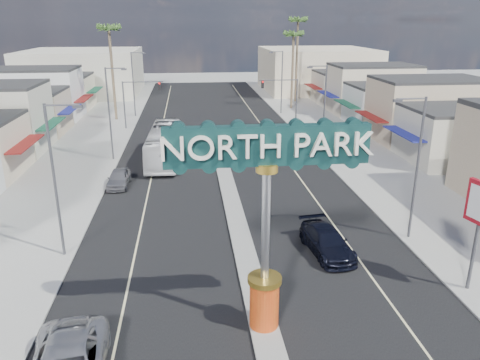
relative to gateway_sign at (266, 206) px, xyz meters
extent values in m
plane|color=gray|center=(0.00, 28.02, -5.93)|extent=(160.00, 160.00, 0.00)
cube|color=black|center=(0.00, 28.02, -5.92)|extent=(20.00, 120.00, 0.01)
cube|color=gray|center=(0.00, 12.02, -5.85)|extent=(1.30, 30.00, 0.16)
cube|color=gray|center=(-14.00, 28.02, -5.87)|extent=(8.00, 120.00, 0.12)
cube|color=gray|center=(14.00, 28.02, -5.87)|extent=(8.00, 120.00, 0.12)
cube|color=beige|center=(-24.00, 41.02, -2.93)|extent=(12.00, 42.00, 6.00)
cube|color=#B7B29E|center=(24.00, 41.02, -2.93)|extent=(12.00, 42.00, 6.00)
cube|color=#B7B29E|center=(-22.00, 73.02, -1.93)|extent=(20.00, 20.00, 8.00)
cube|color=beige|center=(22.00, 73.02, -1.93)|extent=(20.00, 20.00, 8.00)
cylinder|color=red|center=(0.00, 0.02, -4.67)|extent=(1.30, 1.30, 2.20)
cylinder|color=gold|center=(0.00, 0.02, -3.44)|extent=(1.50, 1.50, 0.25)
cylinder|color=#B7B7BC|center=(0.00, 0.02, -0.92)|extent=(0.36, 0.36, 4.80)
cylinder|color=gold|center=(0.00, 0.02, 1.66)|extent=(0.90, 0.90, 0.35)
cube|color=#0E2D2C|center=(0.00, 0.02, 2.58)|extent=(8.20, 0.50, 1.60)
cylinder|color=#47474C|center=(-11.00, 42.02, -2.93)|extent=(0.18, 0.18, 6.00)
cylinder|color=#47474C|center=(-8.50, 42.02, -0.03)|extent=(5.00, 0.12, 0.12)
cube|color=black|center=(-6.50, 42.02, -0.53)|extent=(0.32, 0.32, 1.00)
sphere|color=red|center=(-6.50, 41.84, -0.21)|extent=(0.22, 0.22, 0.22)
cylinder|color=#47474C|center=(11.00, 42.02, -2.93)|extent=(0.18, 0.18, 6.00)
cylinder|color=#47474C|center=(8.50, 42.02, -0.03)|extent=(5.00, 0.12, 0.12)
cube|color=black|center=(6.50, 42.02, -0.53)|extent=(0.32, 0.32, 1.00)
sphere|color=red|center=(6.50, 41.84, -0.21)|extent=(0.22, 0.22, 0.22)
cylinder|color=#47474C|center=(-10.60, 8.02, -1.43)|extent=(0.16, 0.16, 9.00)
cylinder|color=#47474C|center=(-9.70, 8.02, 2.97)|extent=(1.80, 0.10, 0.10)
cube|color=#47474C|center=(-8.90, 8.02, 2.87)|extent=(0.50, 0.22, 0.15)
cylinder|color=#47474C|center=(-10.60, 28.02, -1.43)|extent=(0.16, 0.16, 9.00)
cylinder|color=#47474C|center=(-9.70, 28.02, 2.97)|extent=(1.80, 0.10, 0.10)
cube|color=#47474C|center=(-8.90, 28.02, 2.87)|extent=(0.50, 0.22, 0.15)
cylinder|color=#47474C|center=(-10.60, 50.02, -1.43)|extent=(0.16, 0.16, 9.00)
cylinder|color=#47474C|center=(-9.70, 50.02, 2.97)|extent=(1.80, 0.10, 0.10)
cube|color=#47474C|center=(-8.90, 50.02, 2.87)|extent=(0.50, 0.22, 0.15)
cylinder|color=#47474C|center=(10.60, 8.02, -1.43)|extent=(0.16, 0.16, 9.00)
cylinder|color=#47474C|center=(9.70, 8.02, 2.97)|extent=(1.80, 0.10, 0.10)
cube|color=#47474C|center=(8.90, 8.02, 2.87)|extent=(0.50, 0.22, 0.15)
cylinder|color=#47474C|center=(10.60, 28.02, -1.43)|extent=(0.16, 0.16, 9.00)
cylinder|color=#47474C|center=(9.70, 28.02, 2.97)|extent=(1.80, 0.10, 0.10)
cube|color=#47474C|center=(8.90, 28.02, 2.87)|extent=(0.50, 0.22, 0.15)
cylinder|color=#47474C|center=(10.60, 50.02, -1.43)|extent=(0.16, 0.16, 9.00)
cylinder|color=#47474C|center=(9.70, 50.02, 2.97)|extent=(1.80, 0.10, 0.10)
cube|color=#47474C|center=(8.90, 50.02, 2.87)|extent=(0.50, 0.22, 0.15)
cylinder|color=brown|center=(-13.00, 48.02, 0.07)|extent=(0.36, 0.36, 12.00)
cylinder|color=brown|center=(13.00, 54.02, -0.43)|extent=(0.36, 0.36, 11.00)
cylinder|color=brown|center=(15.00, 60.02, 0.57)|extent=(0.36, 0.36, 13.00)
imported|color=black|center=(4.85, 6.69, -5.19)|extent=(2.68, 5.31, 1.48)
imported|color=slate|center=(-9.00, 20.14, -5.23)|extent=(1.77, 4.16, 1.40)
imported|color=white|center=(5.50, 30.67, -5.15)|extent=(1.89, 4.83, 1.56)
imported|color=silver|center=(-5.49, 27.27, -4.29)|extent=(3.19, 11.88, 3.28)
cylinder|color=#47474C|center=(10.90, 1.92, -4.02)|extent=(0.18, 0.18, 3.59)
cube|color=white|center=(10.77, 1.89, -1.15)|extent=(0.36, 1.40, 1.70)
camera|label=1|loc=(-3.04, -17.58, 7.26)|focal=35.00mm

